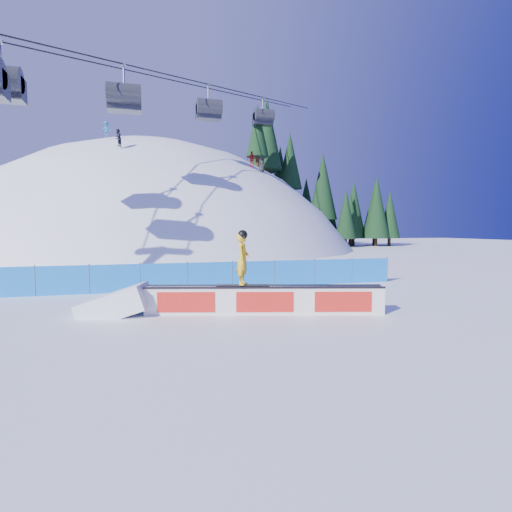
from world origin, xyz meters
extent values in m
plane|color=white|center=(0.00, 0.00, 0.00)|extent=(160.00, 160.00, 0.00)
sphere|color=white|center=(0.00, 42.00, -18.00)|extent=(64.00, 64.00, 64.00)
cylinder|color=#2F1E13|center=(13.71, 39.04, 11.36)|extent=(0.50, 0.50, 1.40)
cone|color=black|center=(13.71, 39.04, 15.51)|extent=(3.12, 3.12, 7.10)
cylinder|color=#2F1E13|center=(15.50, 40.43, 10.55)|extent=(0.50, 0.50, 1.40)
cone|color=black|center=(15.50, 40.43, 14.35)|extent=(2.82, 2.82, 6.41)
cylinder|color=#2F1E13|center=(18.64, 41.79, 8.61)|extent=(0.50, 0.50, 1.40)
cone|color=black|center=(18.64, 41.79, 13.98)|extent=(4.20, 4.20, 9.54)
cylinder|color=#2F1E13|center=(20.09, 37.74, 7.14)|extent=(0.50, 0.50, 1.40)
cone|color=black|center=(20.09, 37.74, 11.43)|extent=(3.24, 3.24, 7.36)
cylinder|color=#2F1E13|center=(20.65, 38.51, 6.79)|extent=(0.50, 0.50, 1.40)
cone|color=black|center=(20.65, 38.51, 11.78)|extent=(3.86, 3.86, 8.77)
cylinder|color=#2F1E13|center=(21.13, 42.37, 6.63)|extent=(0.50, 0.50, 1.40)
cone|color=black|center=(21.13, 42.37, 10.44)|extent=(2.83, 2.83, 6.43)
cylinder|color=#2F1E13|center=(24.65, 40.15, 2.92)|extent=(0.50, 0.50, 1.40)
cone|color=black|center=(24.65, 40.15, 7.14)|extent=(3.19, 3.19, 7.25)
cylinder|color=#2F1E13|center=(26.79, 37.78, 0.60)|extent=(0.50, 0.50, 1.40)
cone|color=black|center=(26.79, 37.78, 4.23)|extent=(2.66, 2.66, 6.05)
cylinder|color=#2F1E13|center=(28.62, 37.24, 0.60)|extent=(0.50, 0.50, 1.40)
cone|color=black|center=(28.62, 37.24, 4.84)|extent=(3.21, 3.21, 7.29)
cylinder|color=#2F1E13|center=(30.01, 43.93, 0.60)|extent=(0.50, 0.50, 1.40)
cone|color=black|center=(30.01, 43.93, 5.45)|extent=(3.74, 3.74, 8.51)
cylinder|color=#2F1E13|center=(32.25, 39.93, 0.60)|extent=(0.50, 0.50, 1.40)
cone|color=black|center=(32.25, 39.93, 4.34)|extent=(2.76, 2.76, 6.28)
cylinder|color=#2F1E13|center=(32.62, 44.02, 0.60)|extent=(0.50, 0.50, 1.40)
cone|color=black|center=(32.62, 44.02, 5.41)|extent=(3.70, 3.70, 8.41)
cylinder|color=#2F1E13|center=(35.09, 36.77, 0.60)|extent=(0.50, 0.50, 1.40)
cone|color=black|center=(35.09, 36.77, 5.44)|extent=(3.74, 3.74, 8.49)
cylinder|color=#2F1E13|center=(37.04, 44.36, 0.60)|extent=(0.50, 0.50, 1.40)
cone|color=black|center=(37.04, 44.36, 4.74)|extent=(3.12, 3.12, 7.09)
cube|color=blue|center=(0.00, 4.50, 0.60)|extent=(22.00, 0.03, 1.20)
cylinder|color=#3C486C|center=(-5.00, 4.50, 0.65)|extent=(0.05, 0.05, 1.30)
cylinder|color=#3C486C|center=(-3.00, 4.50, 0.65)|extent=(0.05, 0.05, 1.30)
cylinder|color=#3C486C|center=(-1.00, 4.50, 0.65)|extent=(0.05, 0.05, 1.30)
cylinder|color=#3C486C|center=(1.00, 4.50, 0.65)|extent=(0.05, 0.05, 1.30)
cylinder|color=#3C486C|center=(3.00, 4.50, 0.65)|extent=(0.05, 0.05, 1.30)
cylinder|color=#3C486C|center=(5.00, 4.50, 0.65)|extent=(0.05, 0.05, 1.30)
cylinder|color=#3C486C|center=(7.00, 4.50, 0.65)|extent=(0.05, 0.05, 1.30)
cylinder|color=#3C486C|center=(9.00, 4.50, 0.65)|extent=(0.05, 0.05, 1.30)
cylinder|color=#3C486C|center=(11.00, 4.50, 0.65)|extent=(0.05, 0.05, 1.30)
cylinder|color=#282A31|center=(-2.00, 17.93, 12.36)|extent=(2.40, 1.50, 1.50)
cylinder|color=#282A31|center=(5.50, 26.13, 14.40)|extent=(2.40, 1.50, 1.50)
cylinder|color=#282A31|center=(13.75, 35.15, 16.64)|extent=(2.40, 1.50, 1.50)
cube|color=silver|center=(2.83, -1.08, 0.42)|extent=(7.37, 2.36, 0.84)
cube|color=gray|center=(2.83, -1.08, 0.86)|extent=(7.30, 2.36, 0.04)
cube|color=black|center=(2.76, -1.32, 0.87)|extent=(7.26, 1.93, 0.06)
cube|color=black|center=(2.89, -0.84, 0.87)|extent=(7.26, 1.93, 0.06)
cube|color=#F13611|center=(2.76, -1.31, 0.42)|extent=(6.89, 1.83, 0.63)
cube|color=#F13611|center=(2.89, -0.84, 0.42)|extent=(6.89, 1.83, 0.63)
cube|color=black|center=(2.16, -0.90, 0.92)|extent=(1.70, 0.72, 0.03)
imported|color=yellow|center=(2.16, -0.90, 1.74)|extent=(0.61, 0.70, 1.62)
sphere|color=black|center=(2.16, -0.90, 2.50)|extent=(0.30, 0.30, 0.30)
imported|color=black|center=(-3.02, 27.66, 11.27)|extent=(0.92, 1.00, 1.65)
imported|color=maroon|center=(10.53, 29.08, 10.14)|extent=(1.02, 0.89, 1.65)
imported|color=#1D70AE|center=(-4.42, 32.68, 13.12)|extent=(1.09, 0.65, 1.65)
imported|color=black|center=(11.71, 29.13, 9.68)|extent=(0.96, 0.84, 1.65)
camera|label=1|loc=(-0.81, -12.99, 2.71)|focal=28.00mm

